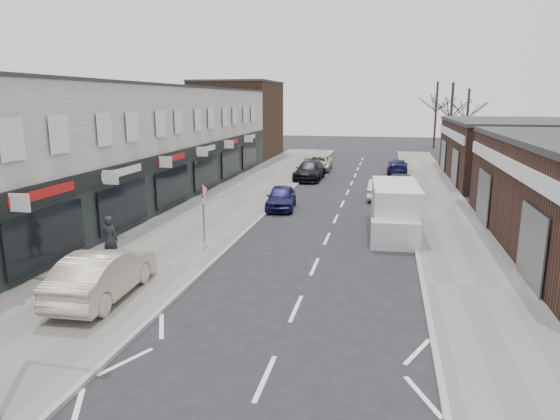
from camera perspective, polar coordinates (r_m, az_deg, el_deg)
The scene contains 18 objects.
pavement_left at distance 32.04m, azimuth -4.97°, elevation 1.32°, with size 5.50×64.00×0.12m, color slate.
pavement_right at distance 30.85m, azimuth 17.84°, elevation 0.32°, with size 3.50×64.00×0.12m, color slate.
shop_terrace_left at distance 31.96m, azimuth -18.18°, elevation 7.05°, with size 8.00×41.00×7.10m, color silver.
brick_block_far at distance 55.45m, azimuth -4.81°, elevation 10.15°, with size 8.00×10.00×8.00m, color #432B1C.
right_unit_far at distance 43.40m, azimuth 25.46°, elevation 6.02°, with size 10.00×16.00×4.50m, color #39241A.
tree_far_a at distance 56.76m, azimuth 18.64°, elevation 5.54°, with size 3.60×3.60×8.00m, color #382D26, non-canonical shape.
tree_far_b at distance 63.00m, azimuth 20.31°, elevation 6.05°, with size 3.60×3.60×7.50m, color #382D26, non-canonical shape.
tree_far_c at distance 68.59m, azimuth 17.13°, elevation 6.74°, with size 3.60×3.60×8.50m, color #382D26, non-canonical shape.
warning_sign at distance 21.83m, azimuth -8.71°, elevation 1.67°, with size 0.12×0.80×2.70m.
white_van at distance 24.40m, azimuth 12.99°, elevation -0.01°, with size 2.38×6.08×2.33m.
sedan_on_pavement at distance 16.78m, azimuth -19.56°, elevation -6.89°, with size 1.63×4.66×1.54m, color #B9AC94.
pedestrian at distance 20.20m, azimuth -18.83°, elevation -3.15°, with size 0.67×0.44×1.83m, color black.
parked_car_left_a at distance 29.09m, azimuth 0.12°, elevation 1.45°, with size 1.58×3.93×1.34m, color #14133E.
parked_car_left_b at distance 39.77m, azimuth 3.41°, elevation 4.52°, with size 2.06×5.07×1.47m, color black.
parked_car_left_c at distance 45.18m, azimuth 4.47°, elevation 5.36°, with size 2.16×4.69×1.30m, color beige.
parked_car_right_a at distance 32.64m, azimuth 11.35°, elevation 2.36°, with size 1.35×3.86×1.27m, color silver.
parked_car_right_b at distance 33.57m, azimuth 13.58°, elevation 2.85°, with size 1.94×4.82×1.64m, color black.
parked_car_right_c at distance 44.42m, azimuth 13.29°, elevation 4.88°, with size 1.71×4.20×1.22m, color #161542.
Camera 1 is at (2.49, -8.04, 6.26)m, focal length 32.00 mm.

